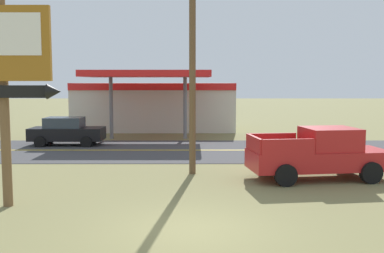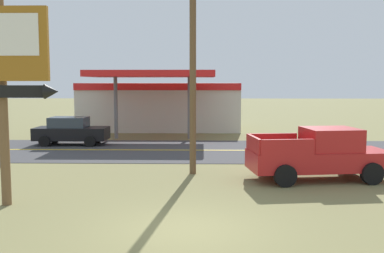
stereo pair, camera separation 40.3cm
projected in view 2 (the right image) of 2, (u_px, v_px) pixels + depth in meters
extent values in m
plane|color=olive|center=(184.00, 230.00, 11.13)|extent=(180.00, 180.00, 0.00)
cube|color=#3D3D3F|center=(194.00, 150.00, 24.06)|extent=(140.00, 8.00, 0.02)
cube|color=gold|center=(194.00, 150.00, 24.06)|extent=(126.00, 0.20, 0.01)
cylinder|color=brown|center=(3.00, 103.00, 13.13)|extent=(0.28, 0.28, 6.13)
cone|color=black|center=(52.00, 92.00, 12.88)|extent=(0.40, 0.44, 0.44)
cylinder|color=brown|center=(193.00, 58.00, 17.55)|extent=(0.26, 0.26, 9.20)
cube|color=beige|center=(161.00, 106.00, 34.98)|extent=(12.00, 6.00, 3.60)
cube|color=red|center=(157.00, 87.00, 31.80)|extent=(12.00, 0.12, 0.50)
cube|color=red|center=(152.00, 74.00, 28.78)|extent=(8.00, 5.00, 0.40)
cylinder|color=slate|center=(116.00, 106.00, 29.04)|extent=(0.24, 0.24, 4.20)
cylinder|color=slate|center=(189.00, 106.00, 28.93)|extent=(0.24, 0.24, 4.20)
cube|color=red|center=(319.00, 160.00, 16.78)|extent=(5.42, 2.65, 0.72)
cube|color=red|center=(331.00, 139.00, 16.76)|extent=(2.13, 2.04, 0.84)
cube|color=#28333D|center=(353.00, 139.00, 16.86)|extent=(0.32, 1.65, 0.71)
cube|color=red|center=(272.00, 140.00, 17.46)|extent=(1.95, 0.38, 0.56)
cube|color=red|center=(288.00, 147.00, 15.64)|extent=(1.95, 0.38, 0.56)
cube|color=red|center=(254.00, 144.00, 16.44)|extent=(0.37, 1.88, 0.56)
cylinder|color=black|center=(347.00, 164.00, 17.97)|extent=(0.83, 0.39, 0.80)
cylinder|color=black|center=(372.00, 174.00, 16.03)|extent=(0.83, 0.39, 0.80)
cylinder|color=black|center=(269.00, 165.00, 17.61)|extent=(0.83, 0.39, 0.80)
cylinder|color=black|center=(285.00, 176.00, 15.67)|extent=(0.83, 0.39, 0.80)
cube|color=black|center=(72.00, 133.00, 26.15)|extent=(4.20, 1.76, 0.72)
cube|color=#2D3842|center=(69.00, 122.00, 26.09)|extent=(2.10, 1.56, 0.60)
cylinder|color=black|center=(97.00, 138.00, 27.04)|extent=(0.64, 0.24, 0.64)
cylinder|color=black|center=(90.00, 142.00, 25.28)|extent=(0.64, 0.24, 0.64)
cylinder|color=black|center=(55.00, 138.00, 27.10)|extent=(0.64, 0.24, 0.64)
cylinder|color=black|center=(45.00, 141.00, 25.35)|extent=(0.64, 0.24, 0.64)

